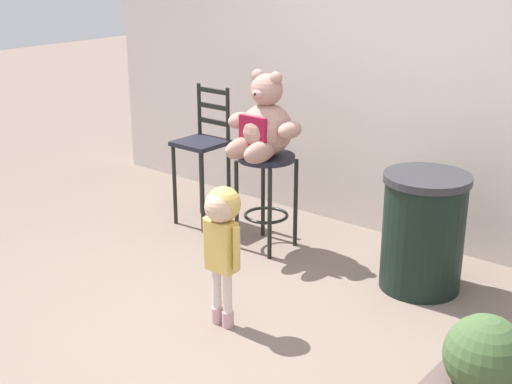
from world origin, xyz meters
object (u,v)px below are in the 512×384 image
Objects in this scene: teddy_bear at (264,126)px; trash_bin at (423,232)px; bar_stool_with_teddy at (266,181)px; bar_chair_empty at (203,149)px; child_walking at (222,227)px.

teddy_bear is 0.78× the size of trash_bin.
bar_stool_with_teddy is 0.74m from bar_chair_empty.
teddy_bear is at bearing -90.00° from bar_stool_with_teddy.
child_walking reaches higher than bar_stool_with_teddy.
teddy_bear is (0.00, -0.03, 0.43)m from bar_stool_with_teddy.
bar_chair_empty is (-0.73, 0.12, -0.33)m from teddy_bear.
teddy_bear is 1.36m from trash_bin.
child_walking is 1.42m from trash_bin.
bar_stool_with_teddy is 1.18× the size of teddy_bear.
bar_stool_with_teddy is 0.43m from teddy_bear.
bar_chair_empty is (-1.27, 1.18, -0.01)m from child_walking.
bar_stool_with_teddy is 1.24m from trash_bin.
child_walking is 1.73m from bar_chair_empty.
trash_bin is at bearing -123.15° from child_walking.
bar_chair_empty is at bearing 170.67° from teddy_bear.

